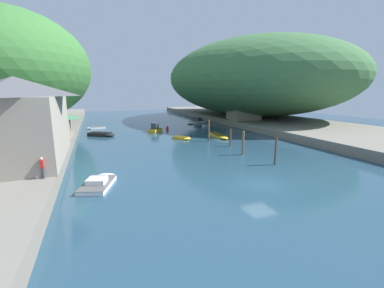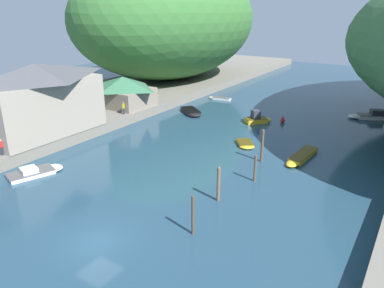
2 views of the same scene
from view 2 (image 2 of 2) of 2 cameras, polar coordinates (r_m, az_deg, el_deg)
water_surface at (r=50.61m, az=10.88°, el=2.24°), size 130.00×130.00×0.00m
left_bank at (r=65.16m, az=-12.09°, el=6.82°), size 22.00×120.00×1.33m
hillside_left at (r=77.89m, az=-3.74°, el=18.36°), size 30.94×43.32×22.85m
waterfront_building at (r=46.57m, az=-22.40°, el=6.48°), size 8.01×14.40×8.04m
boathouse_shed at (r=56.91m, az=-10.41°, el=8.00°), size 8.32×7.12×4.31m
boat_moored_right at (r=44.15m, az=8.18°, el=-0.04°), size 3.18×3.45×0.39m
boat_far_upstream at (r=60.22m, az=25.62°, el=3.89°), size 6.49×4.64×1.32m
boat_red_skiff at (r=56.62m, az=-0.03°, el=4.87°), size 5.13×4.62×0.61m
boat_yellow_tender at (r=65.97m, az=4.15°, el=6.97°), size 4.10×1.62×0.42m
boat_small_dinghy at (r=39.48m, az=-22.66°, el=-3.90°), size 3.67×5.57×0.83m
boat_far_right_bank at (r=53.14m, az=10.06°, el=3.78°), size 3.71×3.81×1.83m
boat_white_cruiser at (r=41.45m, az=16.18°, el=-1.97°), size 1.85×6.53×0.51m
mooring_post_nearest at (r=26.84m, az=0.13°, el=-10.75°), size 0.22×0.22×3.11m
mooring_post_second at (r=31.20m, az=4.06°, el=-6.08°), size 0.30×0.30×3.11m
mooring_post_middle at (r=35.08m, az=9.59°, el=-3.63°), size 0.23×0.23×2.65m
mooring_post_fourth at (r=39.50m, az=10.65°, el=-0.23°), size 0.28×0.28×3.53m
channel_buoy_near at (r=53.93m, az=13.65°, el=3.57°), size 0.64×0.64×0.96m
person_on_quay at (r=52.36m, az=-10.41°, el=5.52°), size 0.34×0.43×1.69m
person_by_boathouse at (r=41.70m, az=-27.06°, el=-0.29°), size 0.23×0.38×1.69m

